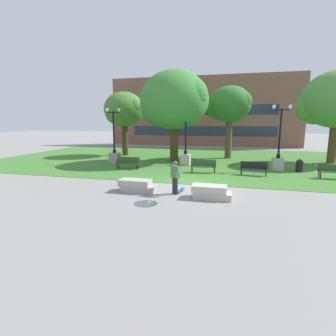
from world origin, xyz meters
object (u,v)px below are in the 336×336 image
(concrete_block_left, at_px, (211,192))
(trash_bin, at_px, (299,165))
(person_skateboarder, at_px, (175,175))
(park_bench_far_left, at_px, (333,171))
(park_bench_near_right, at_px, (203,165))
(lamp_post_left, at_px, (114,152))
(lamp_post_right, at_px, (186,153))
(skateboard, at_px, (180,191))
(park_bench_far_right, at_px, (254,168))
(concrete_block_center, at_px, (137,186))
(lamp_post_center, at_px, (278,157))
(park_bench_near_left, at_px, (128,162))

(concrete_block_left, height_order, trash_bin, trash_bin)
(person_skateboarder, distance_m, park_bench_far_left, 10.89)
(park_bench_near_right, bearing_deg, lamp_post_left, 163.70)
(lamp_post_right, relative_size, lamp_post_left, 1.02)
(skateboard, xyz_separation_m, park_bench_far_right, (4.04, 5.48, 0.45))
(skateboard, height_order, park_bench_far_left, park_bench_far_left)
(park_bench_far_right, relative_size, lamp_post_left, 0.38)
(concrete_block_center, distance_m, lamp_post_right, 8.97)
(lamp_post_right, bearing_deg, skateboard, -81.51)
(concrete_block_left, xyz_separation_m, lamp_post_center, (4.24, 8.66, 0.72))
(concrete_block_center, height_order, concrete_block_left, same)
(park_bench_near_left, distance_m, lamp_post_right, 4.96)
(lamp_post_right, xyz_separation_m, trash_bin, (8.60, -1.01, -0.53))
(concrete_block_center, bearing_deg, lamp_post_right, 83.84)
(lamp_post_center, bearing_deg, concrete_block_center, -134.29)
(concrete_block_left, bearing_deg, concrete_block_center, 175.62)
(lamp_post_center, relative_size, lamp_post_left, 1.02)
(lamp_post_right, height_order, lamp_post_left, lamp_post_right)
(concrete_block_center, height_order, skateboard, concrete_block_center)
(park_bench_far_right, bearing_deg, park_bench_near_left, 179.24)
(park_bench_far_right, bearing_deg, concrete_block_left, -110.88)
(concrete_block_left, bearing_deg, park_bench_near_right, 100.07)
(park_bench_near_right, relative_size, trash_bin, 1.92)
(park_bench_near_left, bearing_deg, concrete_block_center, -63.11)
(concrete_block_left, xyz_separation_m, park_bench_far_right, (2.35, 6.17, 0.23))
(lamp_post_left, bearing_deg, person_skateboarder, -48.43)
(skateboard, bearing_deg, lamp_post_right, 98.49)
(concrete_block_left, distance_m, park_bench_far_left, 9.60)
(person_skateboarder, relative_size, lamp_post_center, 0.34)
(park_bench_near_left, bearing_deg, lamp_post_center, 11.95)
(skateboard, relative_size, park_bench_far_left, 0.57)
(park_bench_near_left, bearing_deg, park_bench_near_right, -0.76)
(park_bench_far_right, bearing_deg, skateboard, -126.40)
(lamp_post_center, bearing_deg, concrete_block_left, -116.08)
(skateboard, bearing_deg, lamp_post_left, 133.46)
(concrete_block_center, relative_size, lamp_post_left, 0.39)
(skateboard, relative_size, park_bench_near_right, 0.56)
(park_bench_far_left, relative_size, lamp_post_left, 0.37)
(concrete_block_left, xyz_separation_m, trash_bin, (5.64, 8.18, 0.20))
(concrete_block_center, bearing_deg, concrete_block_left, -4.38)
(concrete_block_center, xyz_separation_m, park_bench_near_left, (-3.04, 5.99, 0.23))
(park_bench_far_right, relative_size, lamp_post_right, 0.37)
(park_bench_far_right, bearing_deg, concrete_block_center, -136.89)
(concrete_block_left, distance_m, trash_bin, 9.94)
(person_skateboarder, relative_size, lamp_post_left, 0.35)
(park_bench_far_right, height_order, lamp_post_center, lamp_post_center)
(park_bench_far_right, distance_m, lamp_post_right, 6.13)
(skateboard, xyz_separation_m, lamp_post_right, (-1.27, 8.50, 0.94))
(park_bench_far_left, bearing_deg, park_bench_near_right, -179.44)
(lamp_post_right, bearing_deg, lamp_post_left, -174.32)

